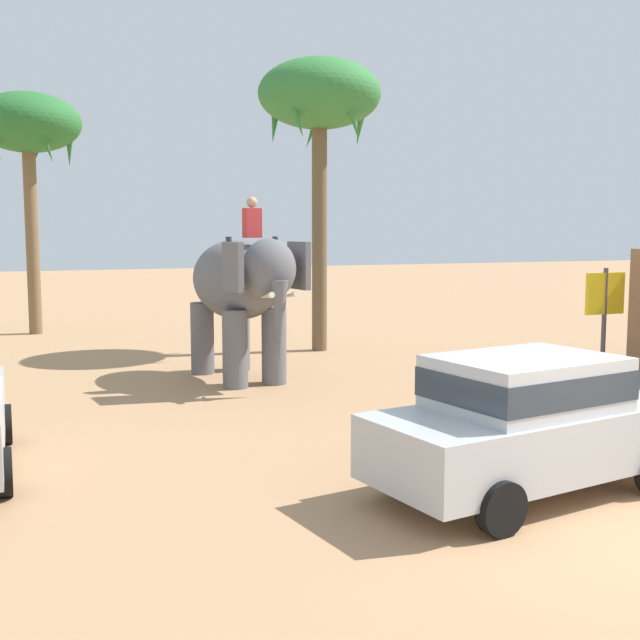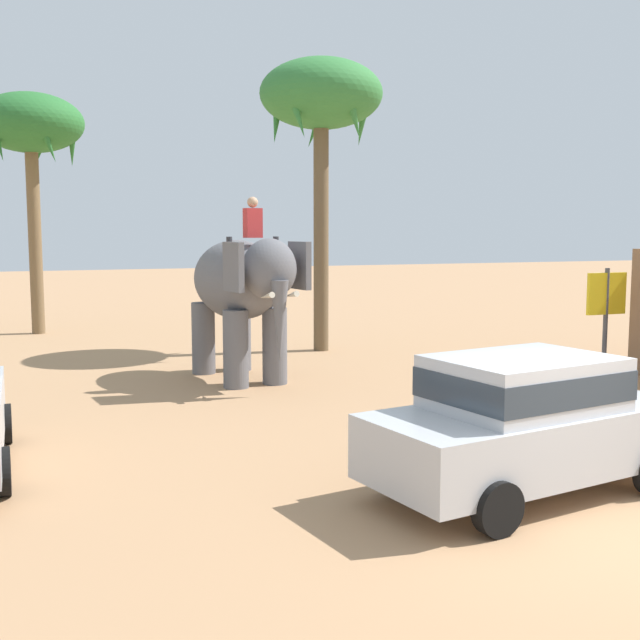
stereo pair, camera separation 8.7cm
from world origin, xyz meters
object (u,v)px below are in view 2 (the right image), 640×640
object	(u,v)px
elephant_with_mahout	(242,288)
palm_tree_near_hut	(30,129)
car_sedan_foreground	(526,419)
palm_tree_behind_elephant	(321,102)
signboard_yellow	(606,301)

from	to	relation	value
elephant_with_mahout	palm_tree_near_hut	distance (m)	11.37
car_sedan_foreground	palm_tree_behind_elephant	xyz separation A→B (m)	(2.02, 11.66, 5.60)
palm_tree_behind_elephant	palm_tree_near_hut	bearing A→B (deg)	136.62
palm_tree_near_hut	elephant_with_mahout	bearing A→B (deg)	-69.12
signboard_yellow	elephant_with_mahout	bearing A→B (deg)	159.72
elephant_with_mahout	palm_tree_near_hut	bearing A→B (deg)	110.88
elephant_with_mahout	car_sedan_foreground	bearing A→B (deg)	-82.29
palm_tree_behind_elephant	palm_tree_near_hut	xyz separation A→B (m)	(-6.91, 6.53, -0.25)
palm_tree_behind_elephant	palm_tree_near_hut	size ratio (longest dim) A/B	1.04
car_sedan_foreground	palm_tree_near_hut	world-z (taller)	palm_tree_near_hut
car_sedan_foreground	palm_tree_behind_elephant	bearing A→B (deg)	80.16
car_sedan_foreground	palm_tree_behind_elephant	distance (m)	13.09
car_sedan_foreground	palm_tree_near_hut	xyz separation A→B (m)	(-4.88, 18.18, 5.34)
elephant_with_mahout	signboard_yellow	world-z (taller)	elephant_with_mahout
car_sedan_foreground	signboard_yellow	world-z (taller)	signboard_yellow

